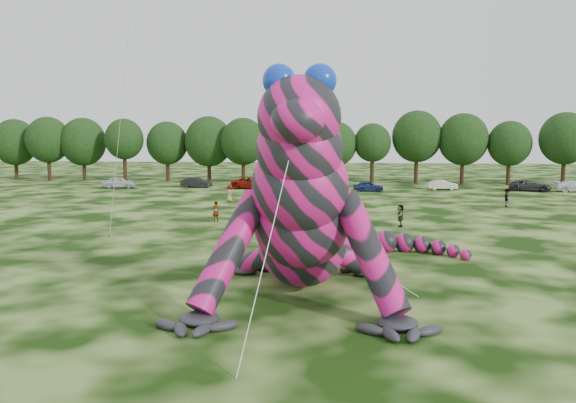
% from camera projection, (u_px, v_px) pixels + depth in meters
% --- Properties ---
extents(ground, '(240.00, 240.00, 0.00)m').
position_uv_depth(ground, '(390.00, 298.00, 24.14)').
color(ground, '#16330A').
rests_on(ground, ground).
extents(inflatable_gecko, '(17.20, 20.10, 9.66)m').
position_uv_depth(inflatable_gecko, '(304.00, 181.00, 26.06)').
color(inflatable_gecko, '#CC1678').
rests_on(inflatable_gecko, ground).
extents(flying_kite, '(4.84, 4.92, 16.47)m').
position_uv_depth(flying_kite, '(131.00, 9.00, 32.30)').
color(flying_kite, red).
rests_on(flying_kite, ground).
extents(tree_0, '(6.91, 6.22, 9.51)m').
position_uv_depth(tree_0, '(15.00, 149.00, 88.23)').
color(tree_0, black).
rests_on(tree_0, ground).
extents(tree_1, '(6.74, 6.07, 9.81)m').
position_uv_depth(tree_1, '(48.00, 149.00, 86.34)').
color(tree_1, black).
rests_on(tree_1, ground).
extents(tree_2, '(7.04, 6.34, 9.64)m').
position_uv_depth(tree_2, '(83.00, 149.00, 86.44)').
color(tree_2, black).
rests_on(tree_2, ground).
extents(tree_3, '(5.81, 5.23, 9.44)m').
position_uv_depth(tree_3, '(124.00, 150.00, 83.95)').
color(tree_3, black).
rests_on(tree_3, ground).
extents(tree_4, '(6.22, 5.60, 9.06)m').
position_uv_depth(tree_4, '(167.00, 151.00, 84.90)').
color(tree_4, black).
rests_on(tree_4, ground).
extents(tree_5, '(7.16, 6.44, 9.80)m').
position_uv_depth(tree_5, '(209.00, 149.00, 83.84)').
color(tree_5, black).
rests_on(tree_5, ground).
extents(tree_6, '(6.52, 5.86, 9.49)m').
position_uv_depth(tree_6, '(243.00, 151.00, 81.50)').
color(tree_6, black).
rests_on(tree_6, ground).
extents(tree_7, '(6.68, 6.01, 9.48)m').
position_uv_depth(tree_7, '(294.00, 151.00, 80.77)').
color(tree_7, black).
rests_on(tree_7, ground).
extents(tree_8, '(6.14, 5.53, 8.94)m').
position_uv_depth(tree_8, '(335.00, 153.00, 80.31)').
color(tree_8, black).
rests_on(tree_8, ground).
extents(tree_9, '(5.27, 4.74, 8.68)m').
position_uv_depth(tree_9, '(372.00, 154.00, 80.08)').
color(tree_9, black).
rests_on(tree_9, ground).
extents(tree_10, '(7.09, 6.38, 10.50)m').
position_uv_depth(tree_10, '(417.00, 147.00, 80.46)').
color(tree_10, black).
rests_on(tree_10, ground).
extents(tree_11, '(7.01, 6.31, 10.07)m').
position_uv_depth(tree_11, '(463.00, 149.00, 79.38)').
color(tree_11, black).
rests_on(tree_11, ground).
extents(tree_12, '(5.99, 5.39, 8.97)m').
position_uv_depth(tree_12, '(509.00, 153.00, 78.29)').
color(tree_12, black).
rests_on(tree_12, ground).
extents(tree_13, '(6.83, 6.15, 10.13)m').
position_uv_depth(tree_13, '(565.00, 149.00, 76.81)').
color(tree_13, black).
rests_on(tree_13, ground).
extents(car_0, '(4.51, 2.48, 1.45)m').
position_uv_depth(car_0, '(119.00, 182.00, 74.43)').
color(car_0, silver).
rests_on(car_0, ground).
extents(car_1, '(4.28, 2.02, 1.35)m').
position_uv_depth(car_1, '(196.00, 182.00, 75.11)').
color(car_1, black).
rests_on(car_1, ground).
extents(car_2, '(5.74, 3.46, 1.49)m').
position_uv_depth(car_2, '(252.00, 183.00, 73.21)').
color(car_2, maroon).
rests_on(car_2, ground).
extents(car_3, '(4.37, 1.88, 1.25)m').
position_uv_depth(car_3, '(308.00, 184.00, 72.70)').
color(car_3, '#B1B5BC').
rests_on(car_3, ground).
extents(car_4, '(3.87, 1.87, 1.28)m').
position_uv_depth(car_4, '(368.00, 186.00, 69.81)').
color(car_4, navy).
rests_on(car_4, ground).
extents(car_5, '(3.94, 1.85, 1.25)m').
position_uv_depth(car_5, '(442.00, 185.00, 72.13)').
color(car_5, silver).
rests_on(car_5, ground).
extents(car_6, '(5.33, 3.06, 1.40)m').
position_uv_depth(car_6, '(530.00, 186.00, 70.17)').
color(car_6, '#29282B').
rests_on(car_6, ground).
extents(car_7, '(5.14, 2.61, 1.43)m').
position_uv_depth(car_7, '(576.00, 186.00, 68.97)').
color(car_7, white).
rests_on(car_7, ground).
extents(spectator_4, '(0.99, 1.01, 1.75)m').
position_uv_depth(spectator_4, '(229.00, 193.00, 59.05)').
color(spectator_4, gray).
rests_on(spectator_4, ground).
extents(spectator_0, '(0.72, 0.72, 1.69)m').
position_uv_depth(spectator_0, '(216.00, 212.00, 45.22)').
color(spectator_0, gray).
rests_on(spectator_0, ground).
extents(spectator_5, '(0.55, 1.60, 1.71)m').
position_uv_depth(spectator_5, '(400.00, 216.00, 42.86)').
color(spectator_5, gray).
rests_on(spectator_5, ground).
extents(spectator_1, '(0.96, 1.03, 1.69)m').
position_uv_depth(spectator_1, '(293.00, 209.00, 47.02)').
color(spectator_1, gray).
rests_on(spectator_1, ground).
extents(spectator_2, '(0.84, 1.26, 1.82)m').
position_uv_depth(spectator_2, '(507.00, 198.00, 54.67)').
color(spectator_2, gray).
rests_on(spectator_2, ground).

